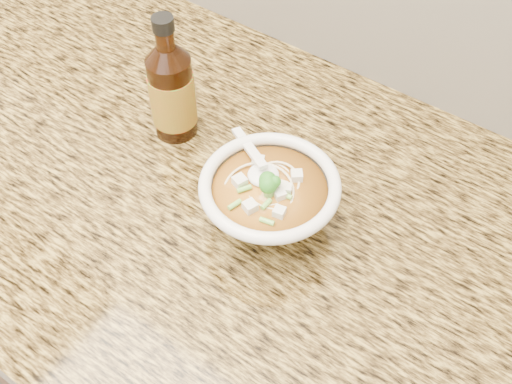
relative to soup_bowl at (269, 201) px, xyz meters
The scene contains 4 objects.
cabinet 0.62m from the soup_bowl, behind, with size 4.00×0.65×0.86m, color black.
counter_slab 0.35m from the soup_bowl, behind, with size 4.00×0.68×0.04m, color olive.
soup_bowl is the anchor object (origin of this frame).
hot_sauce_bottle 0.21m from the soup_bowl, 163.39° to the left, with size 0.07×0.07×0.19m.
Camera 1 is at (0.62, 1.26, 1.55)m, focal length 45.00 mm.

